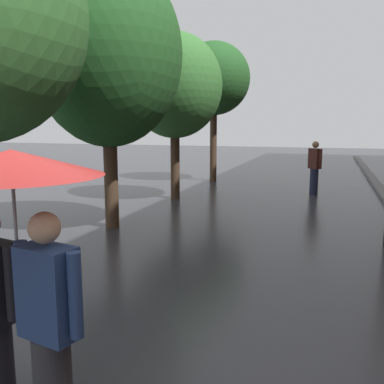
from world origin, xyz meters
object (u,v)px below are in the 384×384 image
street_tree_1 (107,54)px  pedestrian_walking_midground (315,168)px  street_tree_2 (175,86)px  street_tree_3 (214,79)px  couple_under_umbrella (16,243)px

street_tree_1 → pedestrian_walking_midground: bearing=55.4°
street_tree_2 → street_tree_3: street_tree_3 is taller
street_tree_1 → pedestrian_walking_midground: size_ratio=3.28×
street_tree_2 → pedestrian_walking_midground: (3.99, 1.97, -2.47)m
street_tree_2 → street_tree_1: bearing=-90.6°
couple_under_umbrella → pedestrian_walking_midground: bearing=82.3°
street_tree_3 → couple_under_umbrella: (2.40, -13.97, -2.52)m
street_tree_2 → pedestrian_walking_midground: bearing=26.3°
couple_under_umbrella → pedestrian_walking_midground: couple_under_umbrella is taller
street_tree_1 → street_tree_2: 3.89m
couple_under_umbrella → street_tree_1: bearing=113.0°
couple_under_umbrella → street_tree_2: bearing=104.0°
street_tree_2 → pedestrian_walking_midground: street_tree_2 is taller
street_tree_3 → couple_under_umbrella: size_ratio=2.59×
street_tree_1 → street_tree_2: street_tree_1 is taller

